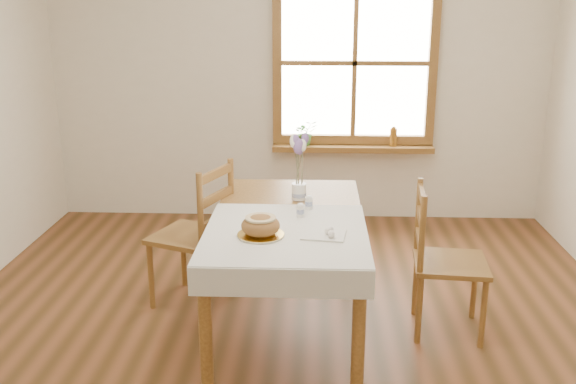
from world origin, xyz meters
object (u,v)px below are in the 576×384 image
Objects in this scene: bread_plate at (261,235)px; flower_vase at (299,193)px; dining_table at (288,229)px; chair_right at (451,261)px; chair_left at (191,234)px.

flower_vase reaches higher than bread_plate.
dining_table is 0.41m from bread_plate.
chair_right reaches higher than dining_table.
dining_table is 0.34m from flower_vase.
chair_right is (1.00, 0.02, -0.20)m from dining_table.
chair_left is 1.70m from chair_right.
dining_table is 1.02m from chair_right.
chair_left reaches higher than chair_right.
flower_vase is (0.06, 0.31, 0.14)m from dining_table.
chair_left is at bearing 126.61° from bread_plate.
chair_left is at bearing 177.33° from flower_vase.
dining_table is 6.45× the size of bread_plate.
chair_left is 3.98× the size of bread_plate.
chair_left reaches higher than flower_vase.
chair_right is at bearing 1.07° from dining_table.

